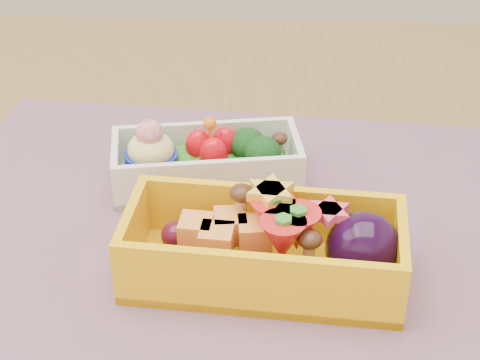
{
  "coord_description": "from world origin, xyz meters",
  "views": [
    {
      "loc": [
        0.05,
        -0.46,
        1.1
      ],
      "look_at": [
        0.03,
        -0.0,
        0.79
      ],
      "focal_mm": 58.03,
      "sensor_mm": 36.0,
      "label": 1
    }
  ],
  "objects_px": {
    "bento_yellow": "(270,247)",
    "bento_white": "(206,162)",
    "table": "(207,319)",
    "placemat": "(230,227)"
  },
  "relations": [
    {
      "from": "bento_yellow",
      "to": "bento_white",
      "type": "bearing_deg",
      "value": 119.63
    },
    {
      "from": "bento_white",
      "to": "bento_yellow",
      "type": "distance_m",
      "value": 0.12
    },
    {
      "from": "table",
      "to": "bento_white",
      "type": "height_order",
      "value": "bento_white"
    },
    {
      "from": "placemat",
      "to": "bento_white",
      "type": "bearing_deg",
      "value": 111.08
    },
    {
      "from": "table",
      "to": "placemat",
      "type": "distance_m",
      "value": 0.1
    },
    {
      "from": "placemat",
      "to": "bento_yellow",
      "type": "relative_size",
      "value": 2.37
    },
    {
      "from": "table",
      "to": "bento_white",
      "type": "relative_size",
      "value": 7.79
    },
    {
      "from": "bento_white",
      "to": "bento_yellow",
      "type": "bearing_deg",
      "value": -74.24
    },
    {
      "from": "table",
      "to": "bento_white",
      "type": "distance_m",
      "value": 0.13
    },
    {
      "from": "placemat",
      "to": "bento_yellow",
      "type": "height_order",
      "value": "bento_yellow"
    }
  ]
}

